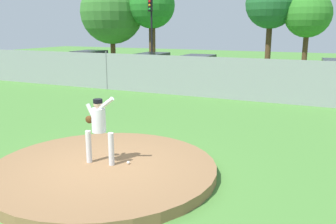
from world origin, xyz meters
TOP-DOWN VIEW (x-y plane):
  - ground_plane at (0.00, 6.00)m, footprint 80.00×80.00m
  - asphalt_strip at (0.00, 14.50)m, footprint 44.00×7.00m
  - pitchers_mound at (0.00, 0.00)m, footprint 5.21×5.21m
  - pitcher_youth at (-0.12, 0.04)m, footprint 0.82×0.32m
  - baseball at (0.50, 0.27)m, footprint 0.07×0.07m
  - chainlink_fence at (0.00, 10.00)m, footprint 33.34×0.07m
  - parked_car_navy at (-6.12, 14.33)m, footprint 2.10×4.76m
  - parked_car_red at (-11.33, 14.76)m, footprint 2.10×4.18m
  - parked_car_silver at (-3.14, 14.58)m, footprint 1.95×4.45m
  - traffic_light_near at (-8.53, 18.94)m, footprint 0.28×0.46m
  - tree_tall_centre at (-15.06, 23.51)m, footprint 5.92×5.92m
  - tree_slender_far at (-10.99, 23.89)m, footprint 4.20×4.20m
  - tree_bushy_near at (-0.63, 24.87)m, footprint 4.06×4.06m
  - tree_broad_right at (2.28, 24.90)m, footprint 3.66×3.66m

SIDE VIEW (x-z plane):
  - ground_plane at x=0.00m, z-range 0.00..0.00m
  - asphalt_strip at x=0.00m, z-range 0.00..0.01m
  - pitchers_mound at x=0.00m, z-range 0.00..0.23m
  - baseball at x=0.50m, z-range 0.23..0.30m
  - parked_car_silver at x=-3.14m, z-range -0.03..1.62m
  - parked_car_red at x=-11.33m, z-range -0.05..1.65m
  - parked_car_navy at x=-6.12m, z-range -0.04..1.67m
  - chainlink_fence at x=0.00m, z-range -0.05..2.02m
  - pitcher_youth at x=-0.12m, z-range 0.37..1.98m
  - traffic_light_near at x=-8.53m, z-range 0.95..6.34m
  - tree_broad_right at x=2.28m, z-range 1.22..7.39m
  - tree_tall_centre at x=-15.06m, z-range 0.86..8.52m
  - tree_bushy_near at x=-0.63m, z-range 1.55..8.80m
  - tree_slender_far at x=-10.99m, z-range 1.53..8.93m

